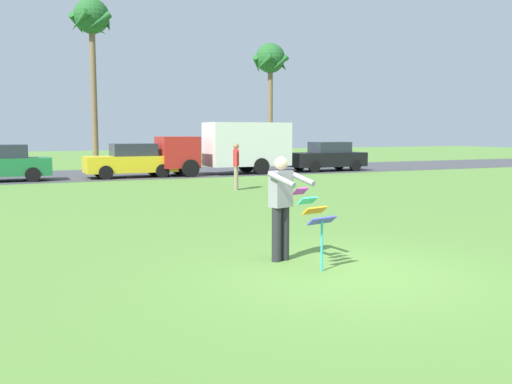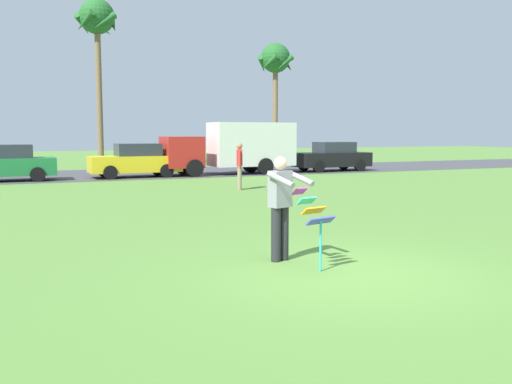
{
  "view_description": "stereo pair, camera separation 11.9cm",
  "coord_description": "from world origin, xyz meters",
  "px_view_note": "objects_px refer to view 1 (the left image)",
  "views": [
    {
      "loc": [
        -4.65,
        -6.93,
        2.12
      ],
      "look_at": [
        -0.59,
        2.18,
        1.05
      ],
      "focal_mm": 38.96,
      "sensor_mm": 36.0,
      "label": 1
    },
    {
      "loc": [
        -4.55,
        -6.98,
        2.12
      ],
      "look_at": [
        -0.59,
        2.18,
        1.05
      ],
      "focal_mm": 38.96,
      "sensor_mm": 36.0,
      "label": 2
    }
  ],
  "objects_px": {
    "palm_tree_centre_far": "(270,63)",
    "kite_held": "(315,214)",
    "parked_car_black": "(328,157)",
    "parked_truck_red_cab": "(232,146)",
    "person_walker_near": "(236,165)",
    "parked_car_yellow": "(131,161)",
    "parked_car_green": "(0,164)",
    "person_kite_flyer": "(282,204)",
    "palm_tree_right_near": "(92,25)"
  },
  "relations": [
    {
      "from": "kite_held",
      "to": "palm_tree_centre_far",
      "type": "relative_size",
      "value": 0.15
    },
    {
      "from": "parked_car_green",
      "to": "person_kite_flyer",
      "type": "bearing_deg",
      "value": -76.34
    },
    {
      "from": "parked_car_green",
      "to": "palm_tree_centre_far",
      "type": "xyz_separation_m",
      "value": [
        17.75,
        10.19,
        6.27
      ]
    },
    {
      "from": "person_walker_near",
      "to": "parked_car_yellow",
      "type": "bearing_deg",
      "value": 108.32
    },
    {
      "from": "kite_held",
      "to": "parked_truck_red_cab",
      "type": "height_order",
      "value": "parked_truck_red_cab"
    },
    {
      "from": "parked_car_yellow",
      "to": "person_walker_near",
      "type": "bearing_deg",
      "value": -71.68
    },
    {
      "from": "palm_tree_centre_far",
      "to": "person_kite_flyer",
      "type": "bearing_deg",
      "value": -115.13
    },
    {
      "from": "parked_truck_red_cab",
      "to": "person_walker_near",
      "type": "distance_m",
      "value": 7.77
    },
    {
      "from": "palm_tree_right_near",
      "to": "parked_truck_red_cab",
      "type": "bearing_deg",
      "value": -58.6
    },
    {
      "from": "palm_tree_centre_far",
      "to": "person_walker_near",
      "type": "relative_size",
      "value": 4.89
    },
    {
      "from": "parked_car_yellow",
      "to": "parked_car_green",
      "type": "bearing_deg",
      "value": -179.99
    },
    {
      "from": "parked_car_green",
      "to": "parked_truck_red_cab",
      "type": "relative_size",
      "value": 0.63
    },
    {
      "from": "parked_truck_red_cab",
      "to": "palm_tree_centre_far",
      "type": "xyz_separation_m",
      "value": [
        7.0,
        10.19,
        5.63
      ]
    },
    {
      "from": "parked_truck_red_cab",
      "to": "person_walker_near",
      "type": "relative_size",
      "value": 3.88
    },
    {
      "from": "parked_car_black",
      "to": "palm_tree_centre_far",
      "type": "bearing_deg",
      "value": 82.54
    },
    {
      "from": "palm_tree_right_near",
      "to": "palm_tree_centre_far",
      "type": "relative_size",
      "value": 1.2
    },
    {
      "from": "person_kite_flyer",
      "to": "parked_car_green",
      "type": "xyz_separation_m",
      "value": [
        -4.43,
        18.22,
        -0.18
      ]
    },
    {
      "from": "parked_car_black",
      "to": "person_walker_near",
      "type": "height_order",
      "value": "person_walker_near"
    },
    {
      "from": "parked_truck_red_cab",
      "to": "palm_tree_right_near",
      "type": "relative_size",
      "value": 0.66
    },
    {
      "from": "person_walker_near",
      "to": "person_kite_flyer",
      "type": "bearing_deg",
      "value": -108.26
    },
    {
      "from": "person_kite_flyer",
      "to": "parked_car_green",
      "type": "relative_size",
      "value": 0.41
    },
    {
      "from": "parked_truck_red_cab",
      "to": "palm_tree_right_near",
      "type": "xyz_separation_m",
      "value": [
        -5.48,
        8.98,
        7.16
      ]
    },
    {
      "from": "palm_tree_centre_far",
      "to": "kite_held",
      "type": "bearing_deg",
      "value": -114.23
    },
    {
      "from": "person_kite_flyer",
      "to": "palm_tree_centre_far",
      "type": "relative_size",
      "value": 0.2
    },
    {
      "from": "person_kite_flyer",
      "to": "palm_tree_right_near",
      "type": "relative_size",
      "value": 0.17
    },
    {
      "from": "person_walker_near",
      "to": "kite_held",
      "type": "bearing_deg",
      "value": -106.24
    },
    {
      "from": "person_kite_flyer",
      "to": "parked_truck_red_cab",
      "type": "xyz_separation_m",
      "value": [
        6.33,
        18.22,
        0.46
      ]
    },
    {
      "from": "parked_car_green",
      "to": "person_walker_near",
      "type": "bearing_deg",
      "value": -42.11
    },
    {
      "from": "parked_car_yellow",
      "to": "person_walker_near",
      "type": "distance_m",
      "value": 7.66
    },
    {
      "from": "parked_car_green",
      "to": "palm_tree_right_near",
      "type": "height_order",
      "value": "palm_tree_right_near"
    },
    {
      "from": "person_kite_flyer",
      "to": "parked_car_yellow",
      "type": "height_order",
      "value": "person_kite_flyer"
    },
    {
      "from": "parked_car_green",
      "to": "person_walker_near",
      "type": "height_order",
      "value": "person_walker_near"
    },
    {
      "from": "parked_car_green",
      "to": "parked_car_black",
      "type": "xyz_separation_m",
      "value": [
        16.42,
        0.0,
        0.0
      ]
    },
    {
      "from": "parked_car_black",
      "to": "palm_tree_centre_far",
      "type": "distance_m",
      "value": 12.03
    },
    {
      "from": "parked_car_black",
      "to": "parked_truck_red_cab",
      "type": "bearing_deg",
      "value": -179.99
    },
    {
      "from": "person_kite_flyer",
      "to": "person_walker_near",
      "type": "relative_size",
      "value": 1.0
    },
    {
      "from": "palm_tree_centre_far",
      "to": "person_walker_near",
      "type": "height_order",
      "value": "palm_tree_centre_far"
    },
    {
      "from": "parked_truck_red_cab",
      "to": "parked_car_black",
      "type": "height_order",
      "value": "parked_truck_red_cab"
    },
    {
      "from": "person_kite_flyer",
      "to": "kite_held",
      "type": "relative_size",
      "value": 1.37
    },
    {
      "from": "palm_tree_centre_far",
      "to": "parked_car_yellow",
      "type": "bearing_deg",
      "value": -139.95
    },
    {
      "from": "palm_tree_centre_far",
      "to": "person_walker_near",
      "type": "xyz_separation_m",
      "value": [
        -9.71,
        -17.46,
        -6.11
      ]
    },
    {
      "from": "parked_car_black",
      "to": "person_walker_near",
      "type": "relative_size",
      "value": 2.44
    },
    {
      "from": "kite_held",
      "to": "parked_car_green",
      "type": "xyz_separation_m",
      "value": [
        -4.64,
        18.94,
        -0.09
      ]
    },
    {
      "from": "parked_car_yellow",
      "to": "parked_truck_red_cab",
      "type": "bearing_deg",
      "value": -0.01
    },
    {
      "from": "palm_tree_centre_far",
      "to": "parked_car_green",
      "type": "bearing_deg",
      "value": -150.16
    },
    {
      "from": "parked_car_green",
      "to": "parked_car_black",
      "type": "height_order",
      "value": "same"
    },
    {
      "from": "parked_car_yellow",
      "to": "palm_tree_right_near",
      "type": "bearing_deg",
      "value": 92.32
    },
    {
      "from": "parked_car_green",
      "to": "parked_truck_red_cab",
      "type": "xyz_separation_m",
      "value": [
        10.76,
        -0.0,
        0.64
      ]
    },
    {
      "from": "parked_car_black",
      "to": "parked_car_green",
      "type": "bearing_deg",
      "value": -180.0
    },
    {
      "from": "parked_car_black",
      "to": "palm_tree_centre_far",
      "type": "xyz_separation_m",
      "value": [
        1.33,
        10.19,
        6.27
      ]
    }
  ]
}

